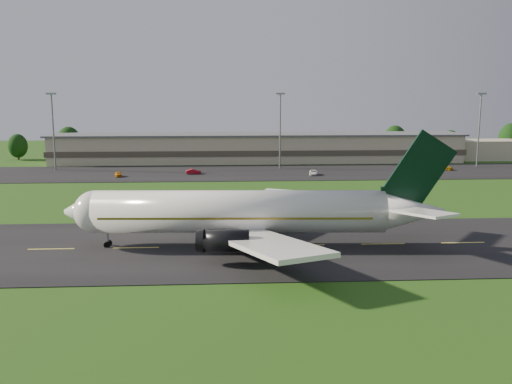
{
  "coord_description": "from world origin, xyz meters",
  "views": [
    {
      "loc": [
        -10.5,
        -73.38,
        20.09
      ],
      "look_at": [
        -5.72,
        8.0,
        6.0
      ],
      "focal_mm": 40.0,
      "sensor_mm": 36.0,
      "label": 1
    }
  ],
  "objects": [
    {
      "name": "light_mast_east",
      "position": [
        60.0,
        80.0,
        12.74
      ],
      "size": [
        2.4,
        1.2,
        20.35
      ],
      "color": "gray",
      "rests_on": "ground"
    },
    {
      "name": "service_vehicle_b",
      "position": [
        -17.92,
        69.53,
        0.72
      ],
      "size": [
        3.93,
        1.82,
        1.25
      ],
      "primitive_type": "imported",
      "rotation": [
        0.0,
        0.0,
        1.71
      ],
      "color": "maroon",
      "rests_on": "apron"
    },
    {
      "name": "apron",
      "position": [
        0.0,
        72.0,
        0.05
      ],
      "size": [
        260.0,
        30.0,
        0.1
      ],
      "primitive_type": "cube",
      "color": "black",
      "rests_on": "ground"
    },
    {
      "name": "taxiway",
      "position": [
        0.0,
        0.0,
        0.05
      ],
      "size": [
        220.0,
        30.0,
        0.1
      ],
      "primitive_type": "cube",
      "color": "black",
      "rests_on": "ground"
    },
    {
      "name": "light_mast_west",
      "position": [
        -55.0,
        80.0,
        12.74
      ],
      "size": [
        2.4,
        1.2,
        20.35
      ],
      "color": "gray",
      "rests_on": "ground"
    },
    {
      "name": "service_vehicle_d",
      "position": [
        48.1,
        73.78,
        0.84
      ],
      "size": [
        5.26,
        4.82,
        1.48
      ],
      "primitive_type": "imported",
      "rotation": [
        0.0,
        0.0,
        0.89
      ],
      "color": "#BF8A0B",
      "rests_on": "apron"
    },
    {
      "name": "service_vehicle_c",
      "position": [
        12.05,
        66.07,
        0.7
      ],
      "size": [
        2.74,
        4.62,
        1.2
      ],
      "primitive_type": "imported",
      "rotation": [
        0.0,
        0.0,
        -0.18
      ],
      "color": "white",
      "rests_on": "apron"
    },
    {
      "name": "service_vehicle_a",
      "position": [
        -36.04,
        66.11,
        0.71
      ],
      "size": [
        2.51,
        3.87,
        1.22
      ],
      "primitive_type": "imported",
      "rotation": [
        0.0,
        0.0,
        0.32
      ],
      "color": "orange",
      "rests_on": "apron"
    },
    {
      "name": "tree_line",
      "position": [
        38.46,
        106.01,
        5.16
      ],
      "size": [
        194.66,
        9.77,
        10.72
      ],
      "color": "black",
      "rests_on": "ground"
    },
    {
      "name": "light_mast_centre",
      "position": [
        5.0,
        80.0,
        12.74
      ],
      "size": [
        2.4,
        1.2,
        20.35
      ],
      "color": "gray",
      "rests_on": "ground"
    },
    {
      "name": "airliner",
      "position": [
        -7.5,
        -0.04,
        4.66
      ],
      "size": [
        51.3,
        42.12,
        15.57
      ],
      "rotation": [
        0.0,
        0.0,
        -0.05
      ],
      "color": "white",
      "rests_on": "ground"
    },
    {
      "name": "terminal",
      "position": [
        6.4,
        96.18,
        3.99
      ],
      "size": [
        145.0,
        16.0,
        8.4
      ],
      "color": "#BAAB8E",
      "rests_on": "ground"
    },
    {
      "name": "ground",
      "position": [
        0.0,
        0.0,
        0.0
      ],
      "size": [
        360.0,
        360.0,
        0.0
      ],
      "primitive_type": "plane",
      "color": "#1F4511",
      "rests_on": "ground"
    }
  ]
}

